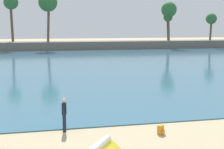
# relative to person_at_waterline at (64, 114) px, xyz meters

# --- Properties ---
(sea) EXTENTS (220.00, 98.00, 0.06)m
(sea) POSITION_rel_person_at_waterline_xyz_m (0.14, 49.21, -0.86)
(sea) COLOR #386B84
(sea) RESTS_ON ground
(palm_headland) EXTENTS (112.51, 6.13, 13.02)m
(palm_headland) POSITION_rel_person_at_waterline_xyz_m (-3.74, 58.13, 2.06)
(palm_headland) COLOR slate
(palm_headland) RESTS_ON ground
(person_at_waterline) EXTENTS (0.26, 0.54, 1.67)m
(person_at_waterline) POSITION_rel_person_at_waterline_xyz_m (0.00, 0.00, 0.00)
(person_at_waterline) COLOR #141E33
(person_at_waterline) RESTS_ON ground
(backpack_by_trailer) EXTENTS (0.37, 0.37, 0.44)m
(backpack_by_trailer) POSITION_rel_person_at_waterline_xyz_m (4.49, -1.50, -0.69)
(backpack_by_trailer) COLOR orange
(backpack_by_trailer) RESTS_ON ground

